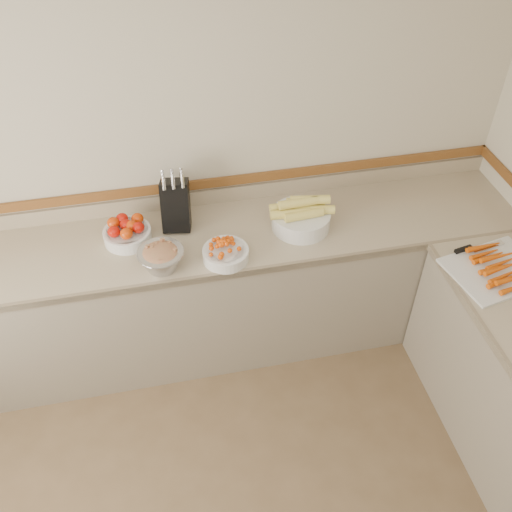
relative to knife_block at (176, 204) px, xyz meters
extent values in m
plane|color=beige|center=(0.02, 0.19, 0.24)|extent=(4.00, 0.00, 4.00)
cube|color=tan|center=(0.02, -0.14, -0.18)|extent=(4.00, 0.65, 0.04)
cube|color=gray|center=(0.02, -0.14, -0.63)|extent=(4.00, 0.63, 0.86)
cube|color=#817057|center=(0.02, -0.45, -0.18)|extent=(4.00, 0.02, 0.04)
cube|color=tan|center=(0.02, 0.18, -0.11)|extent=(4.00, 0.02, 0.10)
cube|color=brown|center=(0.02, 0.17, -0.01)|extent=(4.00, 0.02, 0.06)
cube|color=black|center=(0.00, 0.00, -0.01)|extent=(0.19, 0.22, 0.32)
cylinder|color=silver|center=(-0.05, -0.03, 0.18)|extent=(0.03, 0.04, 0.08)
cylinder|color=silver|center=(0.00, -0.03, 0.18)|extent=(0.03, 0.04, 0.08)
cylinder|color=silver|center=(0.05, -0.03, 0.18)|extent=(0.03, 0.04, 0.08)
cylinder|color=silver|center=(-0.05, 0.00, 0.18)|extent=(0.03, 0.04, 0.08)
cylinder|color=silver|center=(0.00, 0.00, 0.18)|extent=(0.03, 0.04, 0.08)
cylinder|color=silver|center=(0.05, 0.00, 0.18)|extent=(0.03, 0.04, 0.08)
cylinder|color=silver|center=(-0.05, 0.03, 0.18)|extent=(0.03, 0.04, 0.08)
cylinder|color=silver|center=(0.00, 0.03, 0.18)|extent=(0.03, 0.04, 0.08)
cylinder|color=silver|center=(0.05, 0.03, 0.18)|extent=(0.03, 0.04, 0.08)
cylinder|color=white|center=(-0.29, -0.07, -0.12)|extent=(0.27, 0.27, 0.07)
torus|color=white|center=(-0.29, -0.07, -0.09)|extent=(0.27, 0.27, 0.01)
cylinder|color=white|center=(-0.29, -0.07, -0.09)|extent=(0.24, 0.24, 0.01)
ellipsoid|color=#BA1207|center=(-0.36, -0.11, -0.05)|extent=(0.07, 0.07, 0.06)
ellipsoid|color=#CC3707|center=(-0.29, -0.14, -0.05)|extent=(0.07, 0.07, 0.06)
ellipsoid|color=#BA1207|center=(-0.22, -0.10, -0.05)|extent=(0.07, 0.07, 0.06)
ellipsoid|color=#CC3707|center=(-0.36, -0.03, -0.05)|extent=(0.07, 0.07, 0.06)
ellipsoid|color=#BA1207|center=(-0.29, -0.06, -0.05)|extent=(0.07, 0.07, 0.06)
ellipsoid|color=#CC3707|center=(-0.22, -0.02, -0.05)|extent=(0.07, 0.07, 0.06)
ellipsoid|color=#BA1207|center=(-0.31, 0.00, -0.05)|extent=(0.07, 0.07, 0.06)
ellipsoid|color=#CC3707|center=(-0.26, -0.08, -0.05)|extent=(0.07, 0.07, 0.06)
cylinder|color=white|center=(0.23, -0.34, -0.12)|extent=(0.25, 0.25, 0.07)
torus|color=white|center=(0.23, -0.34, -0.10)|extent=(0.26, 0.26, 0.01)
cylinder|color=white|center=(0.23, -0.34, -0.10)|extent=(0.22, 0.22, 0.01)
sphere|color=#D34607|center=(0.24, -0.39, -0.06)|extent=(0.03, 0.03, 0.03)
sphere|color=#D34607|center=(0.17, -0.34, -0.06)|extent=(0.03, 0.03, 0.03)
sphere|color=#D34607|center=(0.17, -0.40, -0.07)|extent=(0.03, 0.03, 0.03)
sphere|color=#D34607|center=(0.26, -0.28, -0.06)|extent=(0.03, 0.03, 0.03)
sphere|color=#D34607|center=(0.21, -0.35, -0.04)|extent=(0.03, 0.03, 0.03)
sphere|color=#D34607|center=(0.22, -0.39, -0.05)|extent=(0.03, 0.03, 0.03)
sphere|color=#D34607|center=(0.18, -0.39, -0.06)|extent=(0.03, 0.03, 0.03)
sphere|color=#D34607|center=(0.25, -0.27, -0.07)|extent=(0.03, 0.03, 0.03)
sphere|color=#D34607|center=(0.21, -0.34, -0.03)|extent=(0.03, 0.03, 0.03)
sphere|color=#D34607|center=(0.28, -0.37, -0.05)|extent=(0.03, 0.03, 0.03)
sphere|color=#D34607|center=(0.22, -0.34, -0.04)|extent=(0.03, 0.03, 0.03)
sphere|color=#D34607|center=(0.28, -0.37, -0.06)|extent=(0.03, 0.03, 0.03)
sphere|color=#D34607|center=(0.25, -0.27, -0.07)|extent=(0.03, 0.03, 0.03)
sphere|color=#D34607|center=(0.22, -0.34, -0.04)|extent=(0.03, 0.03, 0.03)
sphere|color=#D34607|center=(0.19, -0.32, -0.05)|extent=(0.03, 0.03, 0.03)
sphere|color=#D34607|center=(0.24, -0.35, -0.03)|extent=(0.03, 0.03, 0.03)
sphere|color=#D34607|center=(0.25, -0.34, -0.04)|extent=(0.03, 0.03, 0.03)
sphere|color=#D34607|center=(0.24, -0.38, -0.05)|extent=(0.03, 0.03, 0.03)
sphere|color=#D34607|center=(0.24, -0.34, -0.05)|extent=(0.03, 0.03, 0.03)
sphere|color=#D34607|center=(0.23, -0.34, -0.04)|extent=(0.03, 0.03, 0.03)
sphere|color=#D34607|center=(0.25, -0.27, -0.07)|extent=(0.03, 0.03, 0.03)
sphere|color=#D34607|center=(0.25, -0.32, -0.05)|extent=(0.03, 0.03, 0.03)
sphere|color=#D34607|center=(0.15, -0.37, -0.07)|extent=(0.03, 0.03, 0.03)
sphere|color=#D34607|center=(0.24, -0.38, -0.05)|extent=(0.03, 0.03, 0.03)
sphere|color=#D34607|center=(0.20, -0.27, -0.07)|extent=(0.03, 0.03, 0.03)
sphere|color=#D34607|center=(0.22, -0.35, -0.04)|extent=(0.03, 0.03, 0.03)
sphere|color=#D34607|center=(0.20, -0.36, -0.05)|extent=(0.03, 0.03, 0.03)
sphere|color=#D34607|center=(0.18, -0.34, -0.06)|extent=(0.03, 0.03, 0.03)
sphere|color=#D34607|center=(0.20, -0.32, -0.05)|extent=(0.03, 0.03, 0.03)
sphere|color=#D34607|center=(0.23, -0.35, -0.04)|extent=(0.03, 0.03, 0.03)
sphere|color=#D34607|center=(0.24, -0.27, -0.06)|extent=(0.03, 0.03, 0.03)
sphere|color=#D34607|center=(0.28, -0.28, -0.07)|extent=(0.03, 0.03, 0.03)
sphere|color=#D34607|center=(0.23, -0.34, -0.04)|extent=(0.03, 0.03, 0.03)
cylinder|color=white|center=(0.70, -0.16, -0.11)|extent=(0.34, 0.34, 0.10)
torus|color=white|center=(0.70, -0.16, -0.06)|extent=(0.34, 0.34, 0.01)
cylinder|color=#E0CC5D|center=(0.63, -0.18, -0.03)|extent=(0.23, 0.06, 0.05)
cylinder|color=#E0CC5D|center=(0.70, -0.21, -0.03)|extent=(0.23, 0.07, 0.05)
cylinder|color=#E0CC5D|center=(0.78, -0.18, -0.03)|extent=(0.23, 0.10, 0.05)
cylinder|color=#E0CC5D|center=(0.64, -0.11, -0.03)|extent=(0.23, 0.05, 0.05)
cylinder|color=#E0CC5D|center=(0.74, -0.10, -0.03)|extent=(0.23, 0.11, 0.05)
cylinder|color=#E0CC5D|center=(0.68, -0.16, 0.02)|extent=(0.23, 0.06, 0.05)
cylinder|color=#E0CC5D|center=(0.75, -0.15, 0.02)|extent=(0.23, 0.09, 0.05)
cylinder|color=#B2B2BA|center=(-0.12, -0.34, -0.10)|extent=(0.25, 0.25, 0.12)
torus|color=#B2B2BA|center=(-0.12, -0.34, -0.05)|extent=(0.25, 0.25, 0.01)
ellipsoid|color=#AE1330|center=(-0.12, -0.34, -0.05)|extent=(0.21, 0.21, 0.07)
cube|color=#AE1330|center=(-0.11, -0.37, -0.03)|extent=(0.02, 0.02, 0.02)
cube|color=#88B357|center=(-0.18, -0.31, -0.02)|extent=(0.02, 0.02, 0.02)
cube|color=#AE1330|center=(-0.04, -0.36, -0.03)|extent=(0.02, 0.02, 0.02)
cube|color=#88B357|center=(-0.10, -0.26, -0.03)|extent=(0.02, 0.02, 0.02)
cube|color=#AE1330|center=(-0.13, -0.31, -0.03)|extent=(0.02, 0.02, 0.02)
cube|color=#88B357|center=(-0.13, -0.41, -0.04)|extent=(0.02, 0.02, 0.02)
cube|color=#AE1330|center=(-0.19, -0.31, -0.03)|extent=(0.02, 0.02, 0.02)
cube|color=#88B357|center=(-0.10, -0.27, -0.03)|extent=(0.02, 0.02, 0.02)
cube|color=#AE1330|center=(-0.16, -0.31, -0.03)|extent=(0.02, 0.02, 0.02)
cube|color=#88B357|center=(-0.12, -0.29, -0.04)|extent=(0.02, 0.02, 0.02)
cube|color=#AE1330|center=(-0.14, -0.38, -0.03)|extent=(0.02, 0.02, 0.02)
cube|color=#88B357|center=(-0.10, -0.27, -0.03)|extent=(0.02, 0.02, 0.02)
cube|color=#AE1330|center=(-0.14, -0.28, -0.03)|extent=(0.02, 0.02, 0.02)
cube|color=#88B357|center=(-0.07, -0.28, -0.04)|extent=(0.02, 0.02, 0.02)
cube|color=silver|center=(1.63, -0.74, -0.15)|extent=(0.57, 0.48, 0.02)
cone|color=#D35007|center=(1.63, -0.87, -0.10)|extent=(0.20, 0.07, 0.03)
cone|color=#D35007|center=(1.63, -0.84, -0.13)|extent=(0.20, 0.07, 0.03)
cone|color=#D35007|center=(1.63, -0.81, -0.13)|extent=(0.20, 0.07, 0.03)
cone|color=#D35007|center=(1.63, -0.78, -0.10)|extent=(0.20, 0.07, 0.03)
cone|color=#D35007|center=(1.63, -0.75, -0.13)|extent=(0.20, 0.07, 0.03)
cone|color=#D35007|center=(1.63, -0.72, -0.13)|extent=(0.20, 0.07, 0.03)
cone|color=#D35007|center=(1.63, -0.69, -0.10)|extent=(0.20, 0.07, 0.03)
cone|color=#D35007|center=(1.63, -0.66, -0.13)|extent=(0.20, 0.07, 0.03)
cone|color=#D35007|center=(1.63, -0.64, -0.13)|extent=(0.20, 0.07, 0.03)
cone|color=#D35007|center=(1.63, -0.61, -0.10)|extent=(0.20, 0.07, 0.03)
cone|color=#D35007|center=(1.63, -0.58, -0.13)|extent=(0.20, 0.07, 0.03)
cube|color=silver|center=(1.68, -0.57, -0.14)|extent=(0.21, 0.08, 0.00)
cube|color=black|center=(1.53, -0.57, -0.13)|extent=(0.11, 0.04, 0.02)
camera|label=1|loc=(-0.09, -2.63, 1.97)|focal=40.00mm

